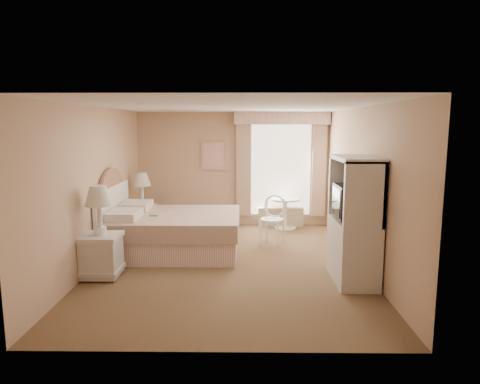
{
  "coord_description": "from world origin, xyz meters",
  "views": [
    {
      "loc": [
        0.26,
        -6.66,
        2.21
      ],
      "look_at": [
        0.18,
        0.3,
        1.12
      ],
      "focal_mm": 32.0,
      "sensor_mm": 36.0,
      "label": 1
    }
  ],
  "objects_px": {
    "bed": "(167,231)",
    "cafe_chair": "(273,216)",
    "nightstand_near": "(101,244)",
    "nightstand_far": "(143,211)",
    "round_table": "(285,208)",
    "armoire": "(354,230)"
  },
  "relations": [
    {
      "from": "round_table",
      "to": "nightstand_far",
      "type": "bearing_deg",
      "value": -170.58
    },
    {
      "from": "round_table",
      "to": "armoire",
      "type": "height_order",
      "value": "armoire"
    },
    {
      "from": "nightstand_near",
      "to": "nightstand_far",
      "type": "relative_size",
      "value": 1.07
    },
    {
      "from": "nightstand_far",
      "to": "bed",
      "type": "bearing_deg",
      "value": -60.28
    },
    {
      "from": "nightstand_near",
      "to": "nightstand_far",
      "type": "xyz_separation_m",
      "value": [
        -0.0,
        2.56,
        -0.03
      ]
    },
    {
      "from": "nightstand_far",
      "to": "armoire",
      "type": "height_order",
      "value": "armoire"
    },
    {
      "from": "nightstand_far",
      "to": "cafe_chair",
      "type": "bearing_deg",
      "value": -13.68
    },
    {
      "from": "nightstand_far",
      "to": "cafe_chair",
      "type": "height_order",
      "value": "nightstand_far"
    },
    {
      "from": "nightstand_near",
      "to": "cafe_chair",
      "type": "bearing_deg",
      "value": 35.99
    },
    {
      "from": "bed",
      "to": "round_table",
      "type": "distance_m",
      "value": 2.86
    },
    {
      "from": "bed",
      "to": "armoire",
      "type": "bearing_deg",
      "value": -24.98
    },
    {
      "from": "bed",
      "to": "nightstand_near",
      "type": "distance_m",
      "value": 1.48
    },
    {
      "from": "round_table",
      "to": "cafe_chair",
      "type": "bearing_deg",
      "value": -106.54
    },
    {
      "from": "bed",
      "to": "nightstand_far",
      "type": "relative_size",
      "value": 1.85
    },
    {
      "from": "round_table",
      "to": "armoire",
      "type": "relative_size",
      "value": 0.37
    },
    {
      "from": "nightstand_near",
      "to": "round_table",
      "type": "height_order",
      "value": "nightstand_near"
    },
    {
      "from": "bed",
      "to": "cafe_chair",
      "type": "relative_size",
      "value": 2.54
    },
    {
      "from": "nightstand_near",
      "to": "nightstand_far",
      "type": "distance_m",
      "value": 2.56
    },
    {
      "from": "bed",
      "to": "nightstand_near",
      "type": "xyz_separation_m",
      "value": [
        -0.73,
        -1.28,
        0.12
      ]
    },
    {
      "from": "round_table",
      "to": "armoire",
      "type": "xyz_separation_m",
      "value": [
        0.68,
        -3.13,
        0.3
      ]
    },
    {
      "from": "nightstand_near",
      "to": "armoire",
      "type": "xyz_separation_m",
      "value": [
        3.65,
        -0.08,
        0.24
      ]
    },
    {
      "from": "nightstand_near",
      "to": "cafe_chair",
      "type": "height_order",
      "value": "nightstand_near"
    }
  ]
}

